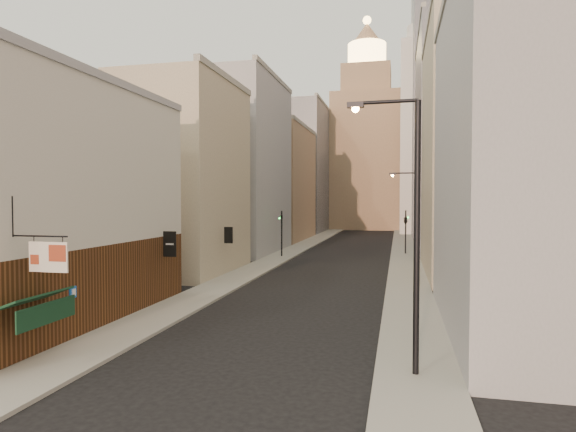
{
  "coord_description": "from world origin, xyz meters",
  "views": [
    {
      "loc": [
        5.8,
        -11.88,
        6.23
      ],
      "look_at": [
        -1.23,
        18.61,
        5.14
      ],
      "focal_mm": 30.0,
      "sensor_mm": 36.0,
      "label": 1
    }
  ],
  "objects_px": {
    "white_tower": "(423,130)",
    "traffic_light_right": "(406,221)",
    "streetlamp_near": "(409,219)",
    "clock_tower": "(366,146)",
    "traffic_light_left": "(282,223)",
    "streetlamp_mid": "(413,218)"
  },
  "relations": [
    {
      "from": "clock_tower",
      "to": "traffic_light_right",
      "type": "bearing_deg",
      "value": -81.11
    },
    {
      "from": "streetlamp_near",
      "to": "streetlamp_mid",
      "type": "height_order",
      "value": "streetlamp_near"
    },
    {
      "from": "white_tower",
      "to": "streetlamp_near",
      "type": "bearing_deg",
      "value": -93.02
    },
    {
      "from": "clock_tower",
      "to": "traffic_light_right",
      "type": "height_order",
      "value": "clock_tower"
    },
    {
      "from": "streetlamp_near",
      "to": "traffic_light_right",
      "type": "distance_m",
      "value": 38.25
    },
    {
      "from": "white_tower",
      "to": "traffic_light_right",
      "type": "bearing_deg",
      "value": -95.64
    },
    {
      "from": "clock_tower",
      "to": "traffic_light_right",
      "type": "distance_m",
      "value": 51.01
    },
    {
      "from": "white_tower",
      "to": "traffic_light_right",
      "type": "distance_m",
      "value": 37.7
    },
    {
      "from": "traffic_light_left",
      "to": "streetlamp_mid",
      "type": "bearing_deg",
      "value": 155.17
    },
    {
      "from": "clock_tower",
      "to": "traffic_light_right",
      "type": "relative_size",
      "value": 8.98
    },
    {
      "from": "traffic_light_left",
      "to": "streetlamp_near",
      "type": "bearing_deg",
      "value": 124.51
    },
    {
      "from": "streetlamp_near",
      "to": "clock_tower",
      "type": "bearing_deg",
      "value": 96.67
    },
    {
      "from": "streetlamp_mid",
      "to": "traffic_light_left",
      "type": "bearing_deg",
      "value": 146.06
    },
    {
      "from": "clock_tower",
      "to": "traffic_light_left",
      "type": "xyz_separation_m",
      "value": [
        -5.38,
        -54.01,
        -13.96
      ]
    },
    {
      "from": "traffic_light_right",
      "to": "traffic_light_left",
      "type": "bearing_deg",
      "value": 44.0
    },
    {
      "from": "streetlamp_mid",
      "to": "clock_tower",
      "type": "bearing_deg",
      "value": 101.43
    },
    {
      "from": "streetlamp_near",
      "to": "traffic_light_left",
      "type": "relative_size",
      "value": 1.94
    },
    {
      "from": "streetlamp_near",
      "to": "white_tower",
      "type": "bearing_deg",
      "value": 88.93
    },
    {
      "from": "clock_tower",
      "to": "traffic_light_left",
      "type": "height_order",
      "value": "clock_tower"
    },
    {
      "from": "clock_tower",
      "to": "streetlamp_mid",
      "type": "distance_m",
      "value": 66.29
    },
    {
      "from": "clock_tower",
      "to": "streetlamp_near",
      "type": "relative_size",
      "value": 4.64
    },
    {
      "from": "white_tower",
      "to": "traffic_light_right",
      "type": "relative_size",
      "value": 8.3
    }
  ]
}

